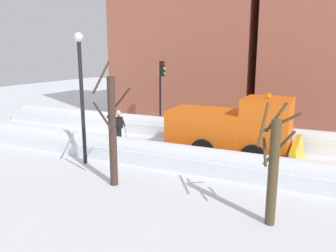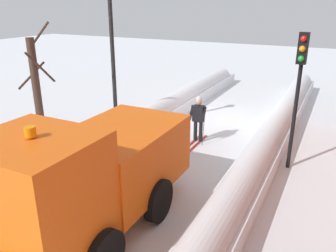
{
  "view_description": "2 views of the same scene",
  "coord_description": "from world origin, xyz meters",
  "px_view_note": "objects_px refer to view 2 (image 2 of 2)",
  "views": [
    {
      "loc": [
        14.89,
        12.7,
        4.79
      ],
      "look_at": [
        0.85,
        6.04,
        1.39
      ],
      "focal_mm": 35.75,
      "sensor_mm": 36.0,
      "label": 1
    },
    {
      "loc": [
        -4.32,
        14.34,
        5.14
      ],
      "look_at": [
        0.21,
        5.38,
        1.46
      ],
      "focal_mm": 36.48,
      "sensor_mm": 36.0,
      "label": 2
    }
  ],
  "objects_px": {
    "plow_truck": "(89,176)",
    "street_lamp": "(112,46)",
    "skier": "(199,117)",
    "traffic_light_pole": "(299,77)",
    "bare_tree_near": "(37,92)"
  },
  "relations": [
    {
      "from": "plow_truck",
      "to": "street_lamp",
      "type": "height_order",
      "value": "street_lamp"
    },
    {
      "from": "plow_truck",
      "to": "skier",
      "type": "bearing_deg",
      "value": -90.79
    },
    {
      "from": "traffic_light_pole",
      "to": "street_lamp",
      "type": "bearing_deg",
      "value": -2.79
    },
    {
      "from": "plow_truck",
      "to": "bare_tree_near",
      "type": "bearing_deg",
      "value": -33.53
    },
    {
      "from": "skier",
      "to": "traffic_light_pole",
      "type": "xyz_separation_m",
      "value": [
        -3.49,
        0.85,
        2.03
      ]
    },
    {
      "from": "skier",
      "to": "traffic_light_pole",
      "type": "bearing_deg",
      "value": 166.29
    },
    {
      "from": "traffic_light_pole",
      "to": "street_lamp",
      "type": "distance_m",
      "value": 6.99
    },
    {
      "from": "skier",
      "to": "bare_tree_near",
      "type": "height_order",
      "value": "bare_tree_near"
    },
    {
      "from": "bare_tree_near",
      "to": "plow_truck",
      "type": "bearing_deg",
      "value": 146.47
    },
    {
      "from": "skier",
      "to": "bare_tree_near",
      "type": "distance_m",
      "value": 5.96
    },
    {
      "from": "plow_truck",
      "to": "skier",
      "type": "relative_size",
      "value": 3.31
    },
    {
      "from": "traffic_light_pole",
      "to": "street_lamp",
      "type": "height_order",
      "value": "street_lamp"
    },
    {
      "from": "skier",
      "to": "street_lamp",
      "type": "bearing_deg",
      "value": 8.4
    },
    {
      "from": "plow_truck",
      "to": "street_lamp",
      "type": "relative_size",
      "value": 1.06
    },
    {
      "from": "traffic_light_pole",
      "to": "bare_tree_near",
      "type": "height_order",
      "value": "bare_tree_near"
    }
  ]
}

